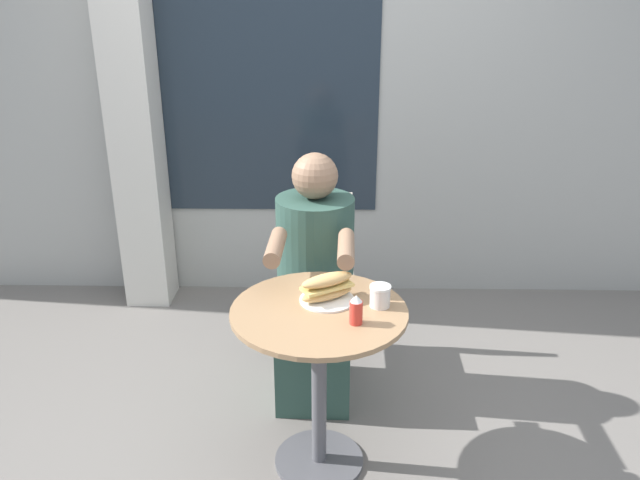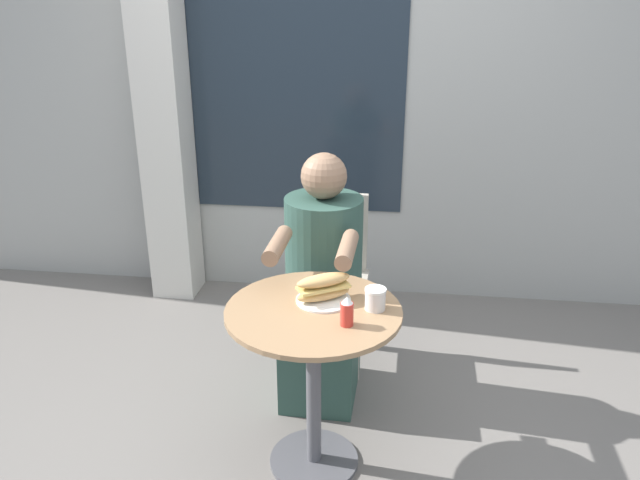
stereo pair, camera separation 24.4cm
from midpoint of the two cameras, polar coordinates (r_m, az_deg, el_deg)
ground_plane at (r=2.76m, az=2.13°, el=-19.64°), size 8.00×8.00×0.00m
storefront_wall at (r=3.75m, az=4.80°, el=15.32°), size 8.00×0.09×2.80m
lattice_pillar at (r=3.80m, az=-12.38°, el=11.93°), size 0.26×0.26×2.40m
cafe_table at (r=2.44m, az=2.31°, el=-10.42°), size 0.67×0.67×0.72m
diner_chair at (r=3.21m, az=3.22°, el=-2.09°), size 0.39×0.39×0.87m
seated_diner at (r=2.91m, az=2.63°, el=-5.13°), size 0.37×0.64×1.17m
sandwich_on_plate at (r=2.38m, az=3.26°, el=-4.59°), size 0.22×0.21×0.11m
drink_cup at (r=2.34m, az=8.07°, el=-5.41°), size 0.08×0.08×0.08m
condiment_bottle at (r=2.22m, az=5.64°, el=-6.61°), size 0.05×0.05×0.11m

